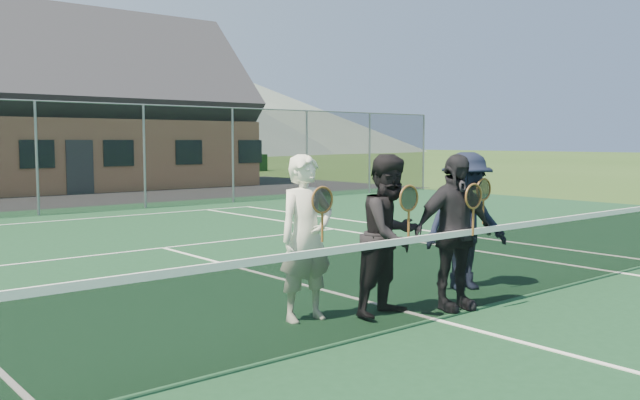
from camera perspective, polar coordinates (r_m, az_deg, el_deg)
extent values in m
cube|color=#14381E|center=(7.60, 9.55, -9.96)|extent=(30.00, 30.00, 0.02)
cone|color=#56675C|center=(116.84, -8.50, 7.42)|extent=(90.00, 90.00, 14.00)
cube|color=white|center=(17.68, -21.06, -1.63)|extent=(10.97, 0.06, 0.01)
cube|color=white|center=(10.98, 23.79, -5.60)|extent=(0.06, 23.77, 0.01)
cube|color=white|center=(12.64, -13.04, -3.95)|extent=(8.23, 0.06, 0.01)
cube|color=white|center=(7.60, 9.55, -9.85)|extent=(0.06, 12.80, 0.01)
cube|color=black|center=(7.50, 9.60, -6.49)|extent=(11.60, 0.02, 0.88)
cube|color=white|center=(7.42, 9.65, -3.08)|extent=(11.60, 0.03, 0.07)
cylinder|color=slate|center=(19.12, -22.75, 3.22)|extent=(0.07, 0.07, 3.00)
cylinder|color=slate|center=(20.20, -14.58, 3.52)|extent=(0.07, 0.07, 3.00)
cylinder|color=slate|center=(21.64, -7.36, 3.73)|extent=(0.07, 0.07, 3.00)
cylinder|color=slate|center=(23.39, -1.12, 3.86)|extent=(0.07, 0.07, 3.00)
cylinder|color=slate|center=(25.37, 4.19, 3.94)|extent=(0.07, 0.07, 3.00)
cylinder|color=slate|center=(27.53, 8.71, 3.98)|extent=(0.07, 0.07, 3.00)
cube|color=black|center=(19.12, -22.75, 3.22)|extent=(30.00, 0.03, 3.00)
cylinder|color=slate|center=(19.14, -22.90, 7.71)|extent=(30.00, 0.04, 0.04)
cube|color=#9E6B4C|center=(30.34, -21.33, 3.59)|extent=(15.00, 8.00, 2.80)
pyramid|color=#2D2D33|center=(30.55, -21.59, 11.58)|extent=(15.60, 8.20, 4.10)
cube|color=#2D2D33|center=(26.39, -19.57, 2.62)|extent=(1.00, 0.06, 2.00)
cube|color=black|center=(25.90, -22.72, 3.59)|extent=(1.20, 0.06, 1.00)
cube|color=black|center=(26.93, -16.60, 3.81)|extent=(1.20, 0.06, 1.00)
cube|color=black|center=(28.24, -10.98, 3.97)|extent=(1.20, 0.06, 1.00)
cube|color=black|center=(29.80, -5.90, 4.08)|extent=(1.20, 0.06, 1.00)
cylinder|color=#322212|center=(41.67, -14.80, 4.78)|extent=(0.22, 0.22, 3.85)
cylinder|color=#3D2516|center=(44.53, -7.76, 4.90)|extent=(0.22, 0.22, 3.85)
imported|color=white|center=(7.30, -1.17, -3.22)|extent=(0.70, 0.49, 1.80)
torus|color=brown|center=(7.04, 0.19, 0.00)|extent=(0.29, 0.02, 0.29)
cylinder|color=black|center=(7.04, 0.19, 0.00)|extent=(0.25, 0.00, 0.25)
cylinder|color=brown|center=(7.07, 0.19, -2.26)|extent=(0.03, 0.03, 0.32)
imported|color=black|center=(7.55, 5.96, -2.97)|extent=(0.95, 0.78, 1.80)
torus|color=brown|center=(7.32, 7.50, 0.15)|extent=(0.29, 0.02, 0.29)
cylinder|color=black|center=(7.32, 7.50, 0.15)|extent=(0.25, 0.00, 0.25)
cylinder|color=brown|center=(7.35, 7.47, -2.03)|extent=(0.03, 0.03, 0.32)
imported|color=black|center=(7.93, 11.20, -2.66)|extent=(1.13, 0.67, 1.80)
torus|color=brown|center=(7.72, 12.81, 0.31)|extent=(0.29, 0.02, 0.29)
cylinder|color=black|center=(7.72, 12.81, 0.31)|extent=(0.25, 0.00, 0.25)
cylinder|color=brown|center=(7.74, 12.77, -1.75)|extent=(0.03, 0.03, 0.32)
imported|color=black|center=(9.03, 12.19, -1.75)|extent=(1.33, 1.04, 1.80)
torus|color=brown|center=(8.83, 13.62, 0.87)|extent=(0.29, 0.02, 0.29)
cylinder|color=black|center=(8.83, 13.62, 0.87)|extent=(0.25, 0.00, 0.25)
cylinder|color=brown|center=(8.85, 13.58, -0.94)|extent=(0.03, 0.03, 0.32)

